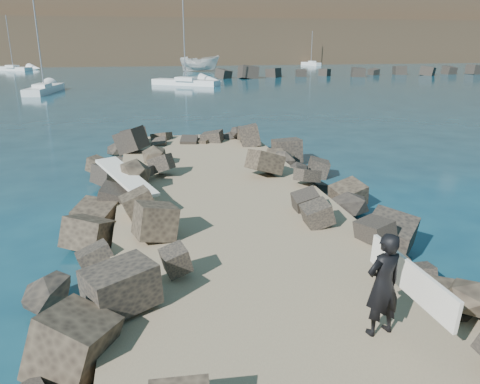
% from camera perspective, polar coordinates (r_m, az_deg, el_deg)
% --- Properties ---
extents(ground, '(800.00, 800.00, 0.00)m').
position_cam_1_polar(ground, '(12.51, -0.94, -5.17)').
color(ground, '#0F384C').
rests_on(ground, ground).
extents(jetty, '(6.00, 26.00, 0.60)m').
position_cam_1_polar(jetty, '(10.61, 1.11, -7.82)').
color(jetty, '#8C7759').
rests_on(jetty, ground).
extents(riprap_left, '(2.60, 22.00, 1.00)m').
position_cam_1_polar(riprap_left, '(10.78, -14.82, -6.84)').
color(riprap_left, black).
rests_on(riprap_left, ground).
extents(riprap_right, '(2.60, 22.00, 1.00)m').
position_cam_1_polar(riprap_right, '(11.88, 14.38, -4.45)').
color(riprap_right, black).
rests_on(riprap_right, ground).
extents(breakwater_secondary, '(52.00, 4.00, 1.20)m').
position_cam_1_polar(breakwater_secondary, '(76.13, 18.02, 13.81)').
color(breakwater_secondary, black).
rests_on(breakwater_secondary, ground).
extents(headland, '(360.00, 140.00, 32.00)m').
position_cam_1_polar(headland, '(172.10, -8.25, 21.41)').
color(headland, '#2D4919').
rests_on(headland, ground).
extents(surfboard_resting, '(1.86, 2.67, 0.09)m').
position_cam_1_polar(surfboard_resting, '(13.95, -13.67, 1.32)').
color(surfboard_resting, white).
rests_on(surfboard_resting, riprap_left).
extents(boat_imported, '(7.28, 4.63, 2.63)m').
position_cam_1_polar(boat_imported, '(82.72, -4.94, 15.34)').
color(boat_imported, silver).
rests_on(boat_imported, ground).
extents(surfer_with_board, '(0.92, 2.06, 1.66)m').
position_cam_1_polar(surfer_with_board, '(7.47, 17.49, -10.63)').
color(surfer_with_board, black).
rests_on(surfer_with_board, jetty).
extents(sailboat_c, '(7.80, 6.21, 9.82)m').
position_cam_1_polar(sailboat_c, '(56.62, -6.65, 13.16)').
color(sailboat_c, white).
rests_on(sailboat_c, ground).
extents(sailboat_e, '(7.12, 6.25, 9.32)m').
position_cam_1_polar(sailboat_e, '(93.88, -25.92, 13.38)').
color(sailboat_e, white).
rests_on(sailboat_e, ground).
extents(sailboat_f, '(2.69, 5.94, 7.14)m').
position_cam_1_polar(sailboat_f, '(104.61, 8.66, 15.19)').
color(sailboat_f, white).
rests_on(sailboat_f, ground).
extents(sailboat_a, '(2.78, 7.98, 9.35)m').
position_cam_1_polar(sailboat_a, '(51.53, -22.77, 11.46)').
color(sailboat_a, white).
rests_on(sailboat_a, ground).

